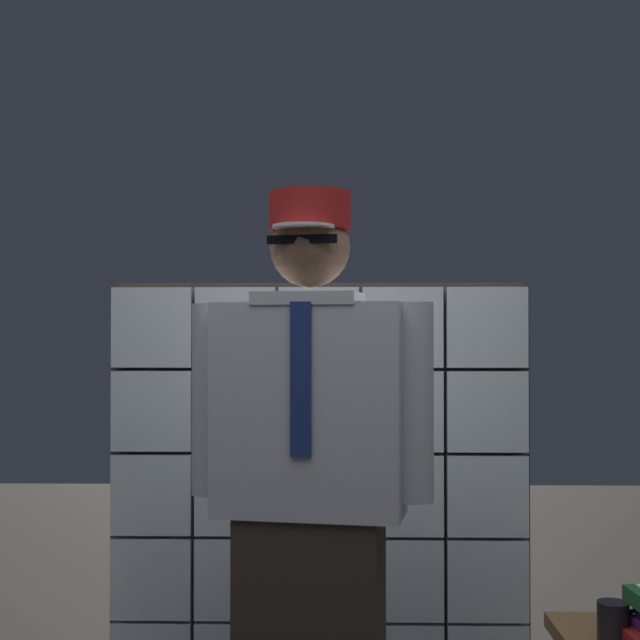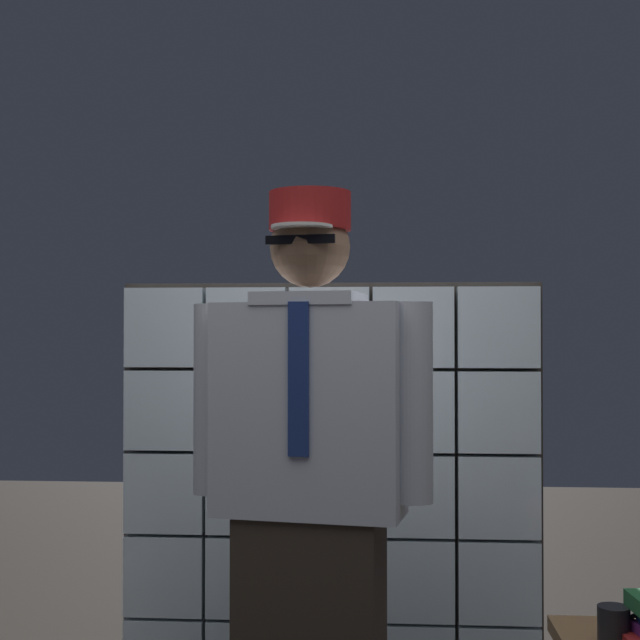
% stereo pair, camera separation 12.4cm
% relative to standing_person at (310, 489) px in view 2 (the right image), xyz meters
% --- Properties ---
extents(glass_block_wall, '(1.53, 0.10, 1.53)m').
position_rel_standing_person_xyz_m(glass_block_wall, '(0.01, 0.78, -0.15)').
color(glass_block_wall, silver).
rests_on(glass_block_wall, ground).
extents(standing_person, '(0.69, 0.33, 1.71)m').
position_rel_standing_person_xyz_m(standing_person, '(0.00, 0.00, 0.00)').
color(standing_person, '#382D23').
rests_on(standing_person, ground).
extents(coffee_mug, '(0.13, 0.08, 0.09)m').
position_rel_standing_person_xyz_m(coffee_mug, '(0.78, -0.17, -0.30)').
color(coffee_mug, black).
rests_on(coffee_mug, side_table).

